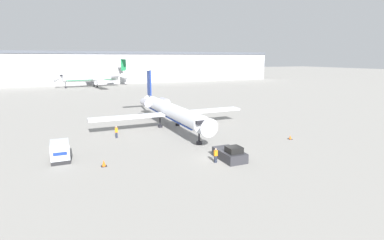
{
  "coord_description": "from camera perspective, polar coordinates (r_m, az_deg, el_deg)",
  "views": [
    {
      "loc": [
        -17.17,
        -29.45,
        11.85
      ],
      "look_at": [
        0.0,
        9.57,
        2.97
      ],
      "focal_mm": 28.0,
      "sensor_mm": 36.0,
      "label": 1
    }
  ],
  "objects": [
    {
      "name": "worker_near_tug",
      "position": [
        34.65,
        4.53,
        -6.7
      ],
      "size": [
        0.4,
        0.24,
        1.71
      ],
      "color": "#232838",
      "rests_on": "ground"
    },
    {
      "name": "traffic_cone_left",
      "position": [
        34.99,
        -16.45,
        -7.92
      ],
      "size": [
        0.61,
        0.61,
        0.73
      ],
      "color": "black",
      "rests_on": "ground"
    },
    {
      "name": "traffic_cone_right",
      "position": [
        46.74,
        18.21,
        -3.17
      ],
      "size": [
        0.56,
        0.56,
        0.59
      ],
      "color": "black",
      "rests_on": "ground"
    },
    {
      "name": "pushback_tug",
      "position": [
        35.92,
        7.2,
        -6.45
      ],
      "size": [
        2.38,
        4.51,
        1.83
      ],
      "color": "#2D2D33",
      "rests_on": "ground"
    },
    {
      "name": "airplane_main",
      "position": [
        51.62,
        -4.19,
        1.9
      ],
      "size": [
        27.14,
        27.83,
        9.5
      ],
      "color": "silver",
      "rests_on": "ground"
    },
    {
      "name": "ground_plane",
      "position": [
        36.09,
        6.18,
        -7.47
      ],
      "size": [
        600.0,
        600.0,
        0.0
      ],
      "primitive_type": "plane",
      "color": "gray"
    },
    {
      "name": "airplane_parked_far_left",
      "position": [
        130.9,
        -18.37,
        7.87
      ],
      "size": [
        29.71,
        35.96,
        11.44
      ],
      "color": "silver",
      "rests_on": "ground"
    },
    {
      "name": "worker_by_wing",
      "position": [
        46.36,
        -14.21,
        -2.19
      ],
      "size": [
        0.4,
        0.25,
        1.81
      ],
      "color": "#232838",
      "rests_on": "ground"
    },
    {
      "name": "luggage_cart",
      "position": [
        38.42,
        -23.83,
        -5.49
      ],
      "size": [
        2.04,
        3.58,
        2.23
      ],
      "color": "#232326",
      "rests_on": "ground"
    },
    {
      "name": "terminal_building",
      "position": [
        150.5,
        -17.44,
        9.55
      ],
      "size": [
        180.0,
        16.8,
        14.78
      ],
      "color": "#B2B2B7",
      "rests_on": "ground"
    }
  ]
}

